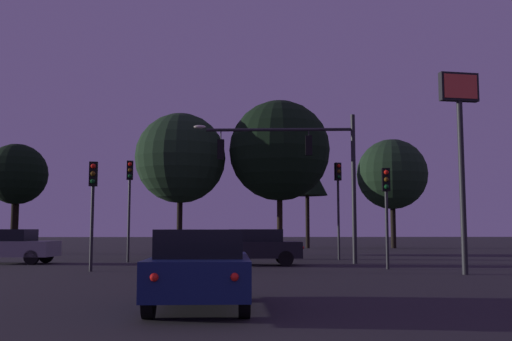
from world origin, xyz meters
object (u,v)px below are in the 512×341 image
traffic_light_median (93,193)px  tree_behind_sign (17,175)px  tree_right_cluster (180,158)px  tree_lot_edge (392,174)px  car_crossing_right (10,246)px  traffic_signal_mast_arm (305,161)px  traffic_light_far_side (386,197)px  tree_left_far (307,176)px  traffic_light_corner_right (338,191)px  store_sign_illuminated (460,126)px  car_crossing_left (253,246)px  tree_center_horizon (279,151)px  traffic_light_corner_left (129,190)px  car_nearside_lane (201,267)px

traffic_light_median → tree_behind_sign: bearing=118.8°
tree_right_cluster → tree_lot_edge: bearing=46.4°
traffic_light_median → car_crossing_right: traffic_light_median is taller
traffic_signal_mast_arm → traffic_light_far_side: (2.67, -3.76, -1.83)m
traffic_light_median → tree_left_far: bearing=66.5°
traffic_light_corner_right → car_crossing_right: 15.66m
traffic_light_far_side → traffic_light_corner_right: bearing=95.2°
traffic_light_corner_right → store_sign_illuminated: bearing=-75.2°
traffic_light_corner_right → tree_lot_edge: tree_lot_edge is taller
traffic_light_corner_right → car_crossing_left: size_ratio=1.15×
traffic_light_far_side → car_crossing_right: (-15.83, 4.19, -1.98)m
tree_right_cluster → tree_lot_edge: tree_lot_edge is taller
tree_right_cluster → traffic_light_corner_right: bearing=-8.3°
car_crossing_right → traffic_light_median: bearing=-46.1°
tree_left_far → traffic_light_corner_right: bearing=-92.2°
traffic_light_corner_right → tree_lot_edge: size_ratio=0.55×
tree_behind_sign → tree_right_cluster: tree_right_cluster is taller
traffic_light_far_side → car_crossing_left: traffic_light_far_side is taller
store_sign_illuminated → traffic_light_median: bearing=171.5°
traffic_light_far_side → tree_center_horizon: tree_center_horizon is taller
traffic_signal_mast_arm → traffic_light_corner_left: size_ratio=1.55×
car_nearside_lane → car_crossing_right: same height
tree_lot_edge → tree_behind_sign: bearing=-159.9°
traffic_light_far_side → traffic_light_corner_left: bearing=154.1°
traffic_light_corner_left → car_crossing_left: 6.79m
traffic_light_median → tree_center_horizon: bearing=49.0°
traffic_light_corner_left → tree_lot_edge: 26.35m
tree_behind_sign → car_crossing_right: bearing=-70.3°
car_nearside_lane → tree_lot_edge: tree_lot_edge is taller
car_crossing_left → tree_behind_sign: size_ratio=0.62×
traffic_light_corner_left → store_sign_illuminated: bearing=-32.0°
car_crossing_right → tree_left_far: (15.88, 20.64, 5.07)m
traffic_light_median → store_sign_illuminated: bearing=-8.5°
traffic_light_corner_left → traffic_light_far_side: traffic_light_corner_left is taller
traffic_light_median → tree_lot_edge: bearing=54.5°
traffic_light_corner_left → store_sign_illuminated: store_sign_illuminated is taller
traffic_signal_mast_arm → traffic_light_corner_right: traffic_signal_mast_arm is taller
car_crossing_right → store_sign_illuminated: (17.74, -6.90, 4.29)m
car_nearside_lane → tree_left_far: 36.52m
store_sign_illuminated → car_nearside_lane: bearing=-136.4°
traffic_light_corner_right → store_sign_illuminated: store_sign_illuminated is taller
traffic_light_corner_right → car_nearside_lane: size_ratio=1.16×
store_sign_illuminated → tree_left_far: size_ratio=0.92×
tree_right_cluster → tree_lot_edge: 22.74m
tree_behind_sign → tree_lot_edge: 28.34m
car_nearside_lane → store_sign_illuminated: bearing=43.6°
car_crossing_left → tree_right_cluster: tree_right_cluster is taller
traffic_light_far_side → tree_lot_edge: tree_lot_edge is taller
traffic_light_corner_left → traffic_light_median: traffic_light_corner_left is taller
traffic_signal_mast_arm → traffic_light_corner_right: size_ratio=1.50×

